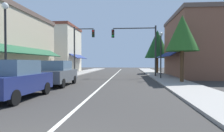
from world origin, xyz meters
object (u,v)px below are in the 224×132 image
object	(u,v)px
traffic_signal_mast_arm	(140,42)
street_lamp_left_near	(5,32)
street_lamp_right_mid	(161,47)
parked_car_second_left	(58,73)
traffic_signal_left_corner	(81,44)
parked_car_nearest_left	(16,80)
tree_right_near	(182,34)
tree_right_far	(157,44)

from	to	relation	value
traffic_signal_mast_arm	street_lamp_left_near	size ratio (longest dim) A/B	1.16
street_lamp_right_mid	street_lamp_left_near	bearing A→B (deg)	-136.97
traffic_signal_mast_arm	street_lamp_left_near	world-z (taller)	traffic_signal_mast_arm
parked_car_second_left	traffic_signal_left_corner	world-z (taller)	traffic_signal_left_corner
parked_car_nearest_left	street_lamp_right_mid	world-z (taller)	street_lamp_right_mid
parked_car_nearest_left	traffic_signal_mast_arm	size ratio (longest dim) A/B	0.72
parked_car_nearest_left	street_lamp_right_mid	xyz separation A→B (m)	(8.18, 10.89, 2.23)
traffic_signal_mast_arm	traffic_signal_left_corner	xyz separation A→B (m)	(-7.10, 1.32, -0.03)
traffic_signal_left_corner	tree_right_near	world-z (taller)	traffic_signal_left_corner
tree_right_far	parked_car_nearest_left	bearing A→B (deg)	-113.70
traffic_signal_mast_arm	parked_car_second_left	bearing A→B (deg)	-126.08
parked_car_nearest_left	traffic_signal_left_corner	world-z (taller)	traffic_signal_left_corner
street_lamp_right_mid	tree_right_far	size ratio (longest dim) A/B	0.71
street_lamp_left_near	tree_right_far	size ratio (longest dim) A/B	0.77
parked_car_nearest_left	parked_car_second_left	world-z (taller)	same
traffic_signal_mast_arm	street_lamp_left_near	distance (m)	14.36
parked_car_nearest_left	tree_right_far	world-z (taller)	tree_right_far
traffic_signal_mast_arm	traffic_signal_left_corner	distance (m)	7.22
parked_car_nearest_left	parked_car_second_left	distance (m)	5.06
parked_car_nearest_left	parked_car_second_left	bearing A→B (deg)	90.65
street_lamp_right_mid	tree_right_far	bearing A→B (deg)	83.79
parked_car_second_left	tree_right_far	world-z (taller)	tree_right_far
traffic_signal_left_corner	street_lamp_left_near	bearing A→B (deg)	-93.73
street_lamp_left_near	parked_car_second_left	bearing A→B (deg)	62.96
tree_right_near	tree_right_far	distance (m)	13.65
parked_car_second_left	street_lamp_left_near	distance (m)	4.45
parked_car_second_left	street_lamp_left_near	xyz separation A→B (m)	(-1.70, -3.32, 2.42)
parked_car_second_left	tree_right_near	bearing A→B (deg)	14.49
parked_car_nearest_left	tree_right_near	xyz separation A→B (m)	(9.31, 7.55, 3.06)
traffic_signal_left_corner	tree_right_far	size ratio (longest dim) A/B	0.93
tree_right_near	tree_right_far	size ratio (longest dim) A/B	0.84
parked_car_nearest_left	traffic_signal_left_corner	size ratio (longest dim) A/B	0.70
traffic_signal_left_corner	street_lamp_right_mid	world-z (taller)	traffic_signal_left_corner
parked_car_second_left	street_lamp_right_mid	xyz separation A→B (m)	(8.10, 5.83, 2.23)
street_lamp_right_mid	tree_right_near	xyz separation A→B (m)	(1.13, -3.34, 0.83)
traffic_signal_mast_arm	tree_right_near	bearing A→B (deg)	-64.17
traffic_signal_left_corner	tree_right_near	xyz separation A→B (m)	(10.07, -7.45, 0.06)
traffic_signal_mast_arm	street_lamp_left_near	xyz separation A→B (m)	(-7.97, -11.93, -0.60)
parked_car_second_left	street_lamp_right_mid	bearing A→B (deg)	35.16
parked_car_second_left	street_lamp_right_mid	distance (m)	10.23
parked_car_nearest_left	tree_right_near	size ratio (longest dim) A/B	0.77
traffic_signal_mast_arm	tree_right_far	distance (m)	8.09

